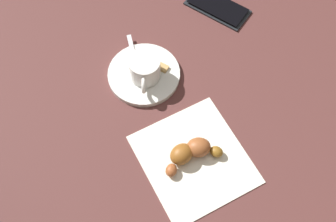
% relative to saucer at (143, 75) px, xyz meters
% --- Properties ---
extents(ground_plane, '(1.80, 1.80, 0.00)m').
position_rel_saucer_xyz_m(ground_plane, '(-0.12, -0.00, -0.01)').
color(ground_plane, '#542D2A').
extents(saucer, '(0.15, 0.15, 0.01)m').
position_rel_saucer_xyz_m(saucer, '(0.00, 0.00, 0.00)').
color(saucer, silver).
rests_on(saucer, ground).
extents(espresso_cup, '(0.08, 0.06, 0.05)m').
position_rel_saucer_xyz_m(espresso_cup, '(-0.01, -0.00, 0.03)').
color(espresso_cup, silver).
rests_on(espresso_cup, saucer).
extents(teaspoon, '(0.13, 0.05, 0.01)m').
position_rel_saucer_xyz_m(teaspoon, '(0.01, 0.01, 0.01)').
color(teaspoon, silver).
rests_on(teaspoon, saucer).
extents(sugar_packet, '(0.06, 0.05, 0.01)m').
position_rel_saucer_xyz_m(sugar_packet, '(0.01, -0.03, 0.01)').
color(sugar_packet, tan).
rests_on(sugar_packet, saucer).
extents(napkin, '(0.20, 0.18, 0.00)m').
position_rel_saucer_xyz_m(napkin, '(-0.21, -0.00, -0.00)').
color(napkin, white).
rests_on(napkin, ground).
extents(croissant, '(0.06, 0.12, 0.03)m').
position_rel_saucer_xyz_m(croissant, '(-0.20, 0.00, 0.01)').
color(croissant, brown).
rests_on(croissant, napkin).
extents(cell_phone, '(0.15, 0.12, 0.01)m').
position_rel_saucer_xyz_m(cell_phone, '(0.08, -0.23, -0.00)').
color(cell_phone, black).
rests_on(cell_phone, ground).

